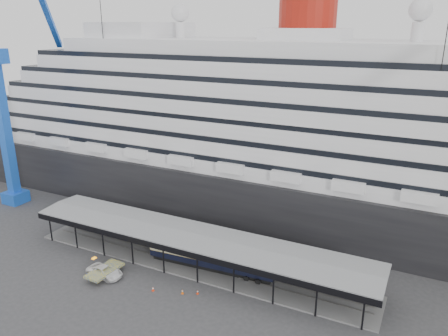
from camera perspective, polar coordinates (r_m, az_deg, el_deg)
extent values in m
plane|color=#353537|center=(66.06, -6.12, -14.39)|extent=(200.00, 200.00, 0.00)
cube|color=black|center=(89.61, 4.73, -1.70)|extent=(130.00, 30.00, 10.00)
cylinder|color=#99170C|center=(81.68, 10.89, 19.29)|extent=(10.00, 10.00, 9.00)
sphere|color=silver|center=(92.34, -5.76, 19.55)|extent=(3.60, 3.60, 3.60)
sphere|color=silver|center=(78.62, 24.28, 18.35)|extent=(3.60, 3.60, 3.60)
cube|color=slate|center=(69.60, -3.88, -12.36)|extent=(56.00, 8.00, 0.24)
cube|color=slate|center=(68.99, -4.19, -12.51)|extent=(54.00, 0.08, 0.10)
cube|color=slate|center=(70.06, -3.58, -11.98)|extent=(54.00, 0.08, 0.10)
cube|color=black|center=(64.14, -6.02, -10.83)|extent=(56.00, 0.18, 0.90)
cube|color=black|center=(70.99, -2.12, -7.71)|extent=(56.00, 0.18, 0.90)
cube|color=slate|center=(67.17, -3.98, -8.64)|extent=(56.00, 9.00, 0.24)
cube|color=blue|center=(101.22, -25.56, -3.42)|extent=(4.00, 4.00, 2.40)
cube|color=blue|center=(97.32, -26.70, 4.38)|extent=(1.80, 1.80, 26.00)
cube|color=blue|center=(92.51, -22.53, 19.26)|extent=(12.92, 17.86, 16.80)
cylinder|color=black|center=(91.54, -15.01, 10.19)|extent=(0.12, 0.12, 47.21)
cylinder|color=black|center=(67.76, 25.76, 6.32)|extent=(0.12, 0.12, 47.21)
imported|color=white|center=(68.54, -15.32, -12.92)|extent=(5.80, 2.92, 1.57)
cube|color=black|center=(68.10, -1.64, -12.64)|extent=(19.23, 3.48, 0.64)
cube|color=black|center=(67.68, -1.64, -12.05)|extent=(20.16, 3.91, 1.00)
cube|color=#C6BE8F|center=(67.14, -1.65, -11.24)|extent=(20.16, 3.95, 1.18)
cube|color=black|center=(66.76, -1.66, -10.66)|extent=(20.16, 3.91, 0.36)
cube|color=red|center=(64.29, -9.24, -15.54)|extent=(0.39, 0.39, 0.03)
cone|color=red|center=(64.11, -9.26, -15.30)|extent=(0.33, 0.33, 0.66)
cylinder|color=white|center=(64.07, -9.26, -15.25)|extent=(0.21, 0.21, 0.13)
cube|color=red|center=(63.01, -3.47, -16.09)|extent=(0.42, 0.42, 0.03)
cone|color=red|center=(62.83, -3.47, -15.85)|extent=(0.35, 0.35, 0.64)
cylinder|color=white|center=(62.80, -3.48, -15.80)|extent=(0.20, 0.20, 0.12)
cube|color=#E55E0C|center=(63.22, -5.45, -16.01)|extent=(0.42, 0.42, 0.03)
cone|color=#E55E0C|center=(63.03, -5.46, -15.75)|extent=(0.36, 0.36, 0.68)
cylinder|color=white|center=(62.99, -5.46, -15.70)|extent=(0.22, 0.22, 0.13)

